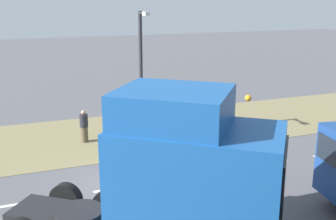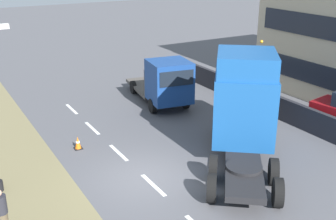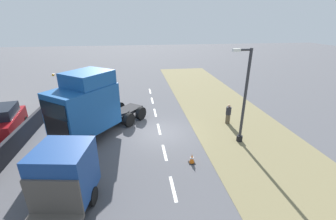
% 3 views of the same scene
% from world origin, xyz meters
% --- Properties ---
extents(ground_plane, '(120.00, 120.00, 0.00)m').
position_xyz_m(ground_plane, '(0.00, 0.00, 0.00)').
color(ground_plane, '#515156').
rests_on(ground_plane, ground).
extents(grass_verge, '(7.00, 44.00, 0.01)m').
position_xyz_m(grass_verge, '(-6.00, 0.00, 0.01)').
color(grass_verge, olive).
rests_on(grass_verge, ground).
extents(lane_markings, '(0.16, 21.00, 0.00)m').
position_xyz_m(lane_markings, '(0.00, -0.70, 0.00)').
color(lane_markings, white).
rests_on(lane_markings, ground).
extents(boundary_wall, '(0.25, 24.00, 1.21)m').
position_xyz_m(boundary_wall, '(9.00, 0.00, 0.60)').
color(boundary_wall, '#232328').
rests_on(boundary_wall, ground).
extents(lorry_cab, '(6.33, 7.09, 4.68)m').
position_xyz_m(lorry_cab, '(4.71, -0.12, 2.29)').
color(lorry_cab, black).
rests_on(lorry_cab, ground).
extents(flatbed_truck, '(3.10, 6.39, 2.81)m').
position_xyz_m(flatbed_truck, '(4.70, 6.41, 1.48)').
color(flatbed_truck, navy).
rests_on(flatbed_truck, ground).
extents(parked_car, '(2.39, 4.45, 2.03)m').
position_xyz_m(parked_car, '(10.69, -1.49, 0.98)').
color(parked_car, maroon).
rests_on(parked_car, ground).
extents(lamp_post, '(1.32, 0.39, 6.06)m').
position_xyz_m(lamp_post, '(-5.06, 1.83, 2.71)').
color(lamp_post, black).
rests_on(lamp_post, ground).
extents(pedestrian, '(0.39, 0.39, 1.57)m').
position_xyz_m(pedestrian, '(-5.42, -0.93, 0.76)').
color(pedestrian, brown).
rests_on(pedestrian, ground).
extents(traffic_cone_lead, '(0.36, 0.36, 0.58)m').
position_xyz_m(traffic_cone_lead, '(-1.39, 3.78, 0.28)').
color(traffic_cone_lead, black).
rests_on(traffic_cone_lead, ground).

